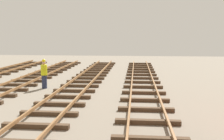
% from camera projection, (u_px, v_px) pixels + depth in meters
% --- Properties ---
extents(track_worker_foreground, '(0.40, 0.40, 1.87)m').
position_uv_depth(track_worker_foreground, '(44.00, 74.00, 16.72)').
color(track_worker_foreground, '#262D4C').
rests_on(track_worker_foreground, ground).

